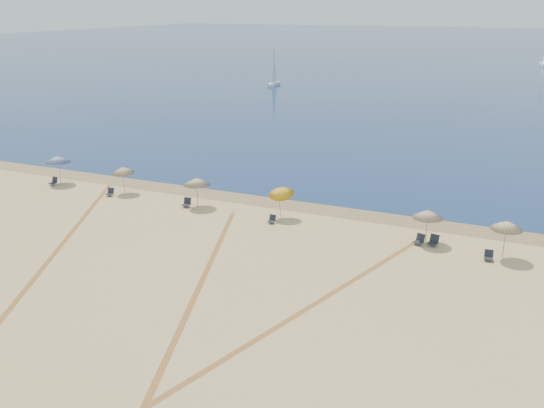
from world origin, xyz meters
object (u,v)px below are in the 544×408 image
(chair_4, at_px, (419,240))
(sailboat_1, at_px, (274,74))
(chair_6, at_px, (489,256))
(chair_0, at_px, (54,182))
(umbrella_0, at_px, (58,159))
(chair_1, at_px, (110,192))
(umbrella_1, at_px, (123,170))
(chair_5, at_px, (434,241))
(umbrella_4, at_px, (428,214))
(umbrella_2, at_px, (197,181))
(umbrella_3, at_px, (281,191))
(chair_3, at_px, (272,219))
(umbrella_5, at_px, (507,225))
(chair_2, at_px, (187,203))

(chair_4, relative_size, sailboat_1, 0.11)
(chair_6, bearing_deg, chair_0, 172.15)
(umbrella_0, relative_size, chair_6, 3.80)
(umbrella_0, distance_m, chair_1, 6.82)
(umbrella_1, distance_m, chair_1, 2.17)
(chair_6, height_order, sailboat_1, sailboat_1)
(chair_5, distance_m, chair_6, 3.73)
(chair_1, relative_size, chair_4, 0.85)
(umbrella_1, distance_m, umbrella_4, 25.52)
(umbrella_2, relative_size, chair_1, 3.41)
(umbrella_0, distance_m, umbrella_3, 21.75)
(umbrella_0, bearing_deg, chair_3, -4.55)
(umbrella_2, relative_size, umbrella_5, 0.93)
(chair_5, bearing_deg, umbrella_4, 167.48)
(umbrella_2, bearing_deg, chair_1, -176.45)
(umbrella_4, xyz_separation_m, chair_2, (-18.76, 0.05, -1.76))
(chair_4, xyz_separation_m, chair_6, (4.48, -0.90, -0.02))
(umbrella_1, relative_size, chair_6, 3.52)
(umbrella_4, bearing_deg, umbrella_1, 177.73)
(umbrella_1, distance_m, chair_0, 7.53)
(umbrella_1, bearing_deg, chair_6, -4.49)
(umbrella_2, relative_size, chair_4, 2.92)
(umbrella_5, bearing_deg, chair_5, 174.86)
(umbrella_1, bearing_deg, sailboat_1, 102.79)
(umbrella_1, relative_size, chair_4, 2.88)
(umbrella_2, relative_size, chair_2, 3.19)
(chair_6, bearing_deg, chair_2, 171.49)
(umbrella_0, bearing_deg, chair_0, -107.64)
(umbrella_5, relative_size, sailboat_1, 0.36)
(umbrella_4, distance_m, chair_6, 4.70)
(chair_2, distance_m, chair_4, 18.43)
(umbrella_5, xyz_separation_m, chair_4, (-5.27, 0.23, -1.95))
(chair_1, xyz_separation_m, chair_3, (15.12, -0.56, -0.02))
(umbrella_0, bearing_deg, chair_4, -2.67)
(chair_0, height_order, chair_1, chair_0)
(umbrella_3, xyz_separation_m, sailboat_1, (-30.37, 69.71, 0.08))
(umbrella_4, bearing_deg, chair_6, -17.66)
(chair_1, relative_size, sailboat_1, 0.10)
(umbrella_2, bearing_deg, chair_3, -8.72)
(umbrella_1, bearing_deg, umbrella_3, -1.48)
(umbrella_4, height_order, chair_0, umbrella_4)
(chair_2, height_order, chair_3, chair_2)
(umbrella_2, height_order, umbrella_3, umbrella_3)
(chair_1, bearing_deg, umbrella_4, -8.74)
(umbrella_0, bearing_deg, sailboat_1, 97.10)
(umbrella_1, distance_m, sailboat_1, 71.09)
(chair_0, height_order, chair_2, chair_2)
(umbrella_1, distance_m, chair_5, 26.15)
(chair_1, bearing_deg, umbrella_1, 48.99)
(umbrella_4, xyz_separation_m, chair_0, (-32.80, 0.46, -1.77))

